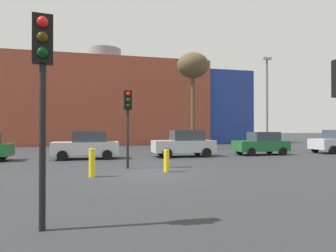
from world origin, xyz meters
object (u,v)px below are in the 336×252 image
object	(u,v)px
traffic_light_island	(128,111)
street_lamp	(267,98)
bollard_yellow_1	(167,161)
parked_car_3	(261,143)
bollard_yellow_0	(92,163)
parked_car_2	(184,143)
bare_tree_0	(193,67)
parked_car_1	(87,145)
traffic_light_near_left	(43,72)

from	to	relation	value
traffic_light_island	street_lamp	world-z (taller)	street_lamp
bollard_yellow_1	parked_car_3	bearing A→B (deg)	37.22
bollard_yellow_0	bollard_yellow_1	size ratio (longest dim) A/B	1.14
bollard_yellow_0	street_lamp	distance (m)	17.86
parked_car_2	bare_tree_0	distance (m)	9.71
street_lamp	bollard_yellow_0	bearing A→B (deg)	-144.28
parked_car_1	bollard_yellow_0	size ratio (longest dim) A/B	3.60
parked_car_2	bollard_yellow_1	distance (m)	7.12
traffic_light_near_left	street_lamp	xyz separation A→B (m)	(14.95, 16.20, 1.56)
parked_car_1	parked_car_2	xyz separation A→B (m)	(6.34, 0.00, 0.03)
traffic_light_island	parked_car_1	bearing A→B (deg)	-163.38
bare_tree_0	bollard_yellow_0	distance (m)	17.65
traffic_light_near_left	street_lamp	world-z (taller)	street_lamp
parked_car_3	bollard_yellow_0	size ratio (longest dim) A/B	3.44
traffic_light_island	parked_car_3	bearing A→B (deg)	111.28
parked_car_2	bollard_yellow_0	world-z (taller)	parked_car_2
parked_car_1	street_lamp	distance (m)	15.31
parked_car_1	traffic_light_island	size ratio (longest dim) A/B	1.08
parked_car_2	bollard_yellow_1	bearing A→B (deg)	66.93
traffic_light_near_left	bare_tree_0	xyz separation A→B (m)	(9.55, 19.69, 4.57)
parked_car_1	traffic_light_island	distance (m)	5.75
parked_car_3	bollard_yellow_0	bearing A→B (deg)	31.27
parked_car_1	bollard_yellow_0	bearing A→B (deg)	93.35
parked_car_3	traffic_light_near_left	world-z (taller)	traffic_light_near_left
parked_car_1	traffic_light_island	bearing A→B (deg)	111.84
parked_car_3	traffic_light_island	distance (m)	11.49
parked_car_2	street_lamp	world-z (taller)	street_lamp
parked_car_1	bare_tree_0	xyz separation A→B (m)	(9.16, 6.53, 6.64)
parked_car_2	bollard_yellow_1	size ratio (longest dim) A/B	4.21
bollard_yellow_0	street_lamp	world-z (taller)	street_lamp
parked_car_2	parked_car_3	distance (m)	5.83
bollard_yellow_0	parked_car_3	bearing A→B (deg)	31.27
parked_car_2	bollard_yellow_1	xyz separation A→B (m)	(-2.79, -6.54, -0.40)
parked_car_1	bollard_yellow_1	size ratio (longest dim) A/B	4.09
parked_car_3	bollard_yellow_0	world-z (taller)	parked_car_3
traffic_light_island	street_lamp	xyz separation A→B (m)	(12.54, 8.09, 1.78)
parked_car_2	bollard_yellow_0	distance (m)	9.28
parked_car_3	bollard_yellow_1	size ratio (longest dim) A/B	3.91
traffic_light_near_left	traffic_light_island	world-z (taller)	traffic_light_near_left
parked_car_2	parked_car_3	bearing A→B (deg)	180.00
traffic_light_near_left	bollard_yellow_0	bearing A→B (deg)	165.01
parked_car_1	parked_car_2	world-z (taller)	parked_car_2
traffic_light_island	bollard_yellow_1	size ratio (longest dim) A/B	3.77
bare_tree_0	bollard_yellow_0	world-z (taller)	bare_tree_0
bollard_yellow_0	bollard_yellow_1	distance (m)	3.20
parked_car_1	street_lamp	xyz separation A→B (m)	(14.56, 3.04, 3.63)
traffic_light_near_left	bollard_yellow_0	distance (m)	6.53
parked_car_1	bare_tree_0	distance (m)	13.06
traffic_light_near_left	bollard_yellow_1	size ratio (longest dim) A/B	4.09
bollard_yellow_1	bare_tree_0	bearing A→B (deg)	66.78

